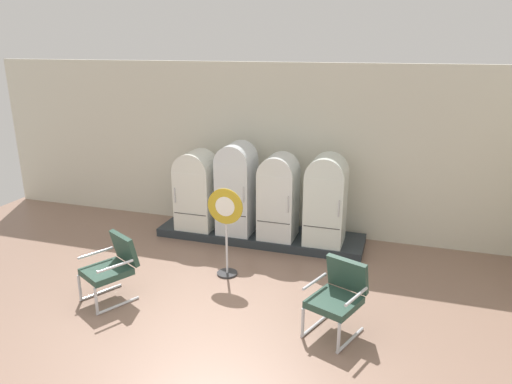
# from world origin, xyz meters

# --- Properties ---
(ground) EXTENTS (12.00, 10.00, 0.05)m
(ground) POSITION_xyz_m (0.00, 0.00, -0.03)
(ground) COLOR #8B6B5A
(back_wall) EXTENTS (11.76, 0.12, 3.13)m
(back_wall) POSITION_xyz_m (0.00, 3.66, 1.58)
(back_wall) COLOR silver
(back_wall) RESTS_ON ground
(display_plinth) EXTENTS (3.75, 0.95, 0.15)m
(display_plinth) POSITION_xyz_m (0.00, 3.02, 0.07)
(display_plinth) COLOR #282F34
(display_plinth) RESTS_ON ground
(refrigerator_0) EXTENTS (0.68, 0.65, 1.45)m
(refrigerator_0) POSITION_xyz_m (-1.19, 2.90, 0.91)
(refrigerator_0) COLOR white
(refrigerator_0) RESTS_ON display_plinth
(refrigerator_1) EXTENTS (0.61, 0.67, 1.64)m
(refrigerator_1) POSITION_xyz_m (-0.40, 2.91, 1.02)
(refrigerator_1) COLOR silver
(refrigerator_1) RESTS_ON display_plinth
(refrigerator_2) EXTENTS (0.62, 0.63, 1.50)m
(refrigerator_2) POSITION_xyz_m (0.37, 2.89, 0.94)
(refrigerator_2) COLOR white
(refrigerator_2) RESTS_ON display_plinth
(refrigerator_3) EXTENTS (0.65, 0.68, 1.54)m
(refrigerator_3) POSITION_xyz_m (1.20, 2.91, 0.97)
(refrigerator_3) COLOR silver
(refrigerator_3) RESTS_ON display_plinth
(armchair_left) EXTENTS (0.80, 0.86, 0.92)m
(armchair_left) POSITION_xyz_m (-1.33, 0.40, 0.51)
(armchair_left) COLOR silver
(armchair_left) RESTS_ON ground
(armchair_right) EXTENTS (0.77, 0.84, 0.92)m
(armchair_right) POSITION_xyz_m (1.76, 0.55, 0.51)
(armchair_right) COLOR silver
(armchair_right) RESTS_ON ground
(sign_stand) EXTENTS (0.55, 0.32, 1.41)m
(sign_stand) POSITION_xyz_m (-0.08, 1.53, 0.75)
(sign_stand) COLOR #2D2D30
(sign_stand) RESTS_ON ground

